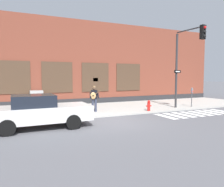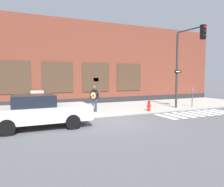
% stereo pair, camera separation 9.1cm
% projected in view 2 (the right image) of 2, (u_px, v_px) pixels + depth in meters
% --- Properties ---
extents(ground_plane, '(160.00, 160.00, 0.00)m').
position_uv_depth(ground_plane, '(115.00, 122.00, 11.33)').
color(ground_plane, '#56565B').
extents(sidewalk, '(28.00, 5.74, 0.10)m').
position_uv_depth(sidewalk, '(89.00, 109.00, 15.22)').
color(sidewalk, '#ADAAA3').
rests_on(sidewalk, ground).
extents(building_backdrop, '(28.00, 4.06, 6.92)m').
position_uv_depth(building_backdrop, '(71.00, 64.00, 19.37)').
color(building_backdrop, brown).
rests_on(building_backdrop, ground).
extents(crosswalk, '(5.20, 1.90, 0.01)m').
position_uv_depth(crosswalk, '(196.00, 114.00, 13.79)').
color(crosswalk, silver).
rests_on(crosswalk, ground).
extents(red_car, '(4.61, 2.00, 1.53)m').
position_uv_depth(red_car, '(38.00, 111.00, 9.93)').
color(red_car, silver).
rests_on(red_car, ground).
extents(busker, '(0.72, 0.65, 1.66)m').
position_uv_depth(busker, '(94.00, 97.00, 13.87)').
color(busker, '#33384C').
rests_on(busker, sidewalk).
extents(traffic_light, '(0.60, 2.51, 5.45)m').
position_uv_depth(traffic_light, '(187.00, 55.00, 14.76)').
color(traffic_light, '#2D2D30').
rests_on(traffic_light, sidewalk).
extents(parking_meter, '(0.13, 0.11, 1.44)m').
position_uv_depth(parking_meter, '(192.00, 94.00, 16.15)').
color(parking_meter, '#47474C').
rests_on(parking_meter, sidewalk).
extents(utility_box, '(0.90, 0.69, 1.22)m').
position_uv_depth(utility_box, '(37.00, 99.00, 16.06)').
color(utility_box, '#9E9E9E').
rests_on(utility_box, sidewalk).
extents(fire_hydrant, '(0.38, 0.20, 0.70)m').
position_uv_depth(fire_hydrant, '(149.00, 106.00, 14.25)').
color(fire_hydrant, red).
rests_on(fire_hydrant, sidewalk).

